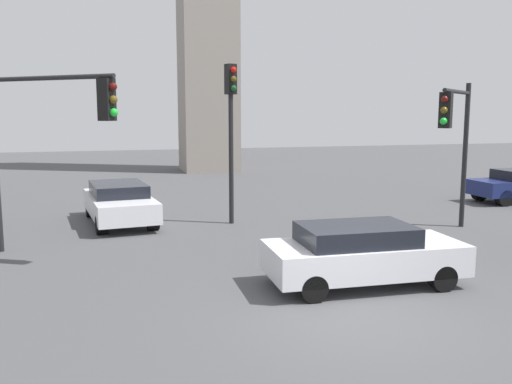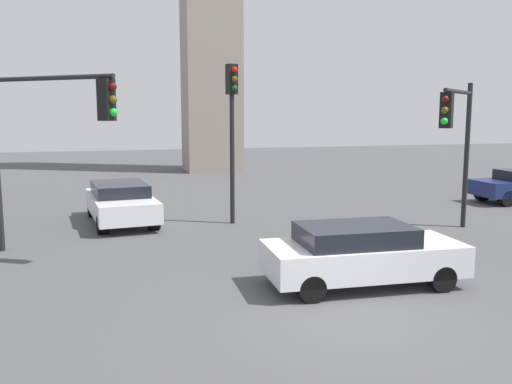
# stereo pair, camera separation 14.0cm
# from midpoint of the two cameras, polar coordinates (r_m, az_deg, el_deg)

# --- Properties ---
(ground_plane) EXTENTS (93.06, 93.06, 0.00)m
(ground_plane) POSITION_cam_midpoint_polar(r_m,az_deg,el_deg) (10.88, 10.21, -12.66)
(ground_plane) COLOR #4C4C4F
(traffic_light_0) EXTENTS (0.39, 0.49, 5.41)m
(traffic_light_0) POSITION_cam_midpoint_polar(r_m,az_deg,el_deg) (18.92, -2.24, 8.00)
(traffic_light_0) COLOR black
(traffic_light_0) RESTS_ON ground_plane
(traffic_light_2) EXTENTS (2.58, 2.42, 4.76)m
(traffic_light_2) POSITION_cam_midpoint_polar(r_m,az_deg,el_deg) (18.03, 20.15, 6.19)
(traffic_light_2) COLOR black
(traffic_light_2) RESTS_ON ground_plane
(traffic_light_3) EXTENTS (3.28, 2.88, 4.84)m
(traffic_light_3) POSITION_cam_midpoint_polar(r_m,az_deg,el_deg) (15.15, -20.23, 6.63)
(traffic_light_3) COLOR black
(traffic_light_3) RESTS_ON ground_plane
(car_1) EXTENTS (4.41, 2.00, 1.38)m
(car_1) POSITION_cam_midpoint_polar(r_m,az_deg,el_deg) (12.65, 11.07, -6.21)
(car_1) COLOR silver
(car_1) RESTS_ON ground_plane
(car_2) EXTENTS (2.48, 4.78, 1.37)m
(car_2) POSITION_cam_midpoint_polar(r_m,az_deg,el_deg) (19.82, -13.48, -0.99)
(car_2) COLOR silver
(car_2) RESTS_ON ground_plane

